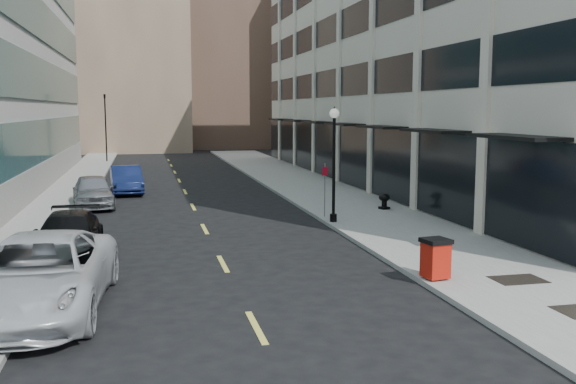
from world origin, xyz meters
name	(u,v)px	position (x,y,z in m)	size (l,w,h in m)	color
ground	(274,362)	(0.00, 0.00, 0.00)	(160.00, 160.00, 0.00)	black
sidewalk_right	(339,201)	(7.50, 20.00, 0.07)	(5.00, 80.00, 0.15)	gray
sidewalk_left	(54,210)	(-6.50, 20.00, 0.07)	(3.00, 80.00, 0.15)	gray
building_right	(449,43)	(16.94, 26.99, 8.99)	(15.30, 46.50, 18.25)	beige
skyline_tan_near	(125,30)	(-4.00, 68.00, 14.00)	(14.00, 18.00, 28.00)	#9A8265
skyline_brown	(222,12)	(8.00, 72.00, 17.00)	(12.00, 16.00, 34.00)	brown
skyline_tan_far	(48,61)	(-14.00, 78.00, 11.00)	(12.00, 14.00, 22.00)	#9A8265
skyline_stone	(310,66)	(18.00, 66.00, 10.00)	(10.00, 14.00, 20.00)	beige
grate_far	(518,280)	(7.60, 3.80, 0.15)	(1.40, 1.00, 0.01)	black
road_centerline	(198,217)	(0.00, 17.00, 0.01)	(0.15, 68.20, 0.01)	#D8CC4C
traffic_signal	(105,98)	(-5.50, 48.00, 5.72)	(0.66, 0.66, 6.98)	black
car_white_van	(39,275)	(-4.80, 4.15, 0.91)	(3.02, 6.55, 1.82)	silver
car_black_pickup	(68,235)	(-4.80, 10.19, 0.70)	(1.97, 4.85, 1.41)	black
car_silver_sedan	(93,191)	(-4.77, 21.00, 0.80)	(1.89, 4.70, 1.60)	gray
car_blue_sedan	(126,180)	(-3.30, 26.08, 0.78)	(1.66, 4.75, 1.57)	#141F4D
trash_bin	(435,257)	(5.41, 4.39, 0.76)	(0.79, 0.83, 1.13)	#B4190C
lamppost	(334,154)	(5.30, 13.68, 2.95)	(0.40, 0.40, 4.77)	black
sign_post	(325,182)	(5.30, 14.99, 1.65)	(0.27, 0.11, 2.32)	slate
urn_planter	(384,200)	(8.60, 16.40, 0.59)	(0.53, 0.53, 0.73)	black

